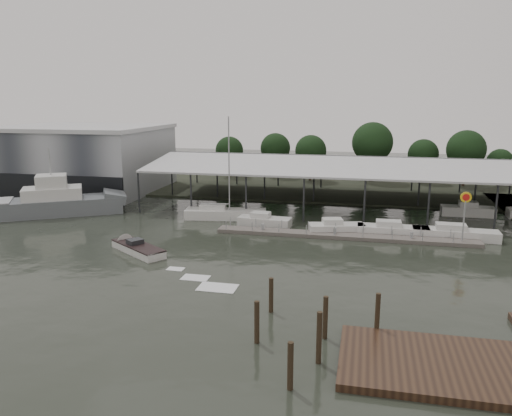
% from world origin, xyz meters
% --- Properties ---
extents(ground, '(200.00, 200.00, 0.00)m').
position_xyz_m(ground, '(0.00, 0.00, 0.00)').
color(ground, '#262C23').
rests_on(ground, ground).
extents(land_strip_far, '(140.00, 30.00, 0.30)m').
position_xyz_m(land_strip_far, '(0.00, 42.00, 0.10)').
color(land_strip_far, '#333729').
rests_on(land_strip_far, ground).
extents(land_strip_west, '(20.00, 40.00, 0.30)m').
position_xyz_m(land_strip_west, '(-40.00, 30.00, 0.10)').
color(land_strip_west, '#333729').
rests_on(land_strip_west, ground).
extents(storage_warehouse, '(24.50, 20.50, 10.50)m').
position_xyz_m(storage_warehouse, '(-28.00, 29.94, 5.29)').
color(storage_warehouse, '#9A9EA4').
rests_on(storage_warehouse, ground).
extents(covered_boat_shed, '(58.24, 24.00, 6.96)m').
position_xyz_m(covered_boat_shed, '(17.00, 28.00, 6.13)').
color(covered_boat_shed, silver).
rests_on(covered_boat_shed, ground).
extents(trawler_dock, '(3.00, 18.00, 0.50)m').
position_xyz_m(trawler_dock, '(-30.00, 14.00, 0.25)').
color(trawler_dock, '#645E58').
rests_on(trawler_dock, ground).
extents(floating_dock, '(28.00, 2.00, 1.40)m').
position_xyz_m(floating_dock, '(15.00, 10.00, 0.20)').
color(floating_dock, '#645E58').
rests_on(floating_dock, ground).
extents(shell_fuel_sign, '(1.10, 0.18, 5.55)m').
position_xyz_m(shell_fuel_sign, '(27.00, 9.99, 3.93)').
color(shell_fuel_sign, '#999C9E').
rests_on(shell_fuel_sign, ground).
extents(boardwalk_platform, '(15.00, 12.00, 0.50)m').
position_xyz_m(boardwalk_platform, '(24.55, -15.27, 0.20)').
color(boardwalk_platform, '#3A2617').
rests_on(boardwalk_platform, ground).
extents(grey_trawler, '(15.97, 12.28, 8.84)m').
position_xyz_m(grey_trawler, '(-21.48, 13.56, 1.58)').
color(grey_trawler, slate).
rests_on(grey_trawler, ground).
extents(white_sailboat, '(10.30, 4.04, 12.85)m').
position_xyz_m(white_sailboat, '(-0.10, 15.61, 0.65)').
color(white_sailboat, silver).
rests_on(white_sailboat, ground).
extents(speedboat_underway, '(16.28, 11.69, 2.00)m').
position_xyz_m(speedboat_underway, '(-4.93, 0.58, 0.39)').
color(speedboat_underway, silver).
rests_on(speedboat_underway, ground).
extents(moored_cruiser_0, '(6.38, 2.77, 1.70)m').
position_xyz_m(moored_cruiser_0, '(5.50, 13.13, 0.61)').
color(moored_cruiser_0, silver).
rests_on(moored_cruiser_0, ground).
extents(moored_cruiser_1, '(6.50, 3.70, 1.70)m').
position_xyz_m(moored_cruiser_1, '(14.02, 11.78, 0.61)').
color(moored_cruiser_1, silver).
rests_on(moored_cruiser_1, ground).
extents(moored_cruiser_2, '(7.70, 2.34, 1.70)m').
position_xyz_m(moored_cruiser_2, '(20.12, 12.16, 0.61)').
color(moored_cruiser_2, silver).
rests_on(moored_cruiser_2, ground).
extents(moored_cruiser_3, '(8.91, 2.48, 1.70)m').
position_xyz_m(moored_cruiser_3, '(26.61, 12.14, 0.61)').
color(moored_cruiser_3, silver).
rests_on(moored_cruiser_3, ground).
extents(mooring_pilings, '(7.56, 9.54, 3.73)m').
position_xyz_m(mooring_pilings, '(13.97, -14.80, 1.09)').
color(mooring_pilings, '#382A1C').
rests_on(mooring_pilings, ground).
extents(horizon_tree_line, '(71.31, 9.28, 10.72)m').
position_xyz_m(horizon_tree_line, '(24.22, 47.42, 5.92)').
color(horizon_tree_line, black).
rests_on(horizon_tree_line, ground).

